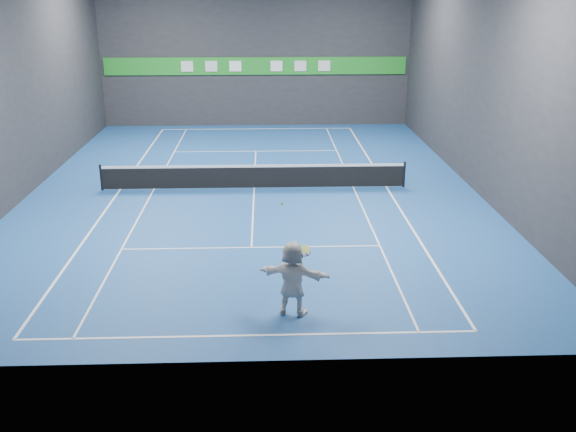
{
  "coord_description": "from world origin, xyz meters",
  "views": [
    {
      "loc": [
        0.47,
        -25.31,
        7.78
      ],
      "look_at": [
        1.12,
        -7.66,
        1.5
      ],
      "focal_mm": 40.0,
      "sensor_mm": 36.0,
      "label": 1
    }
  ],
  "objects_px": {
    "player": "(293,278)",
    "tennis_net": "(254,176)",
    "tennis_ball": "(282,203)",
    "tennis_racket": "(304,253)"
  },
  "relations": [
    {
      "from": "player",
      "to": "tennis_net",
      "type": "bearing_deg",
      "value": -67.23
    },
    {
      "from": "tennis_ball",
      "to": "tennis_net",
      "type": "bearing_deg",
      "value": 94.6
    },
    {
      "from": "player",
      "to": "tennis_ball",
      "type": "height_order",
      "value": "tennis_ball"
    },
    {
      "from": "player",
      "to": "tennis_ball",
      "type": "bearing_deg",
      "value": -12.34
    },
    {
      "from": "player",
      "to": "tennis_net",
      "type": "relative_size",
      "value": 0.16
    },
    {
      "from": "player",
      "to": "tennis_racket",
      "type": "xyz_separation_m",
      "value": [
        0.29,
        0.05,
        0.65
      ]
    },
    {
      "from": "tennis_net",
      "to": "tennis_racket",
      "type": "distance_m",
      "value": 10.92
    },
    {
      "from": "player",
      "to": "tennis_racket",
      "type": "distance_m",
      "value": 0.72
    },
    {
      "from": "tennis_net",
      "to": "tennis_racket",
      "type": "height_order",
      "value": "tennis_racket"
    },
    {
      "from": "player",
      "to": "tennis_racket",
      "type": "bearing_deg",
      "value": -153.79
    }
  ]
}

